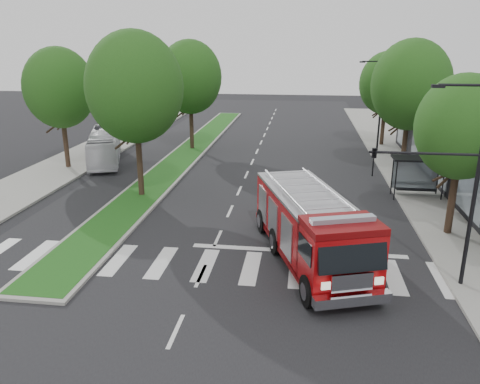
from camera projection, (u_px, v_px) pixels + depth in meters
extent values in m
plane|color=black|center=(218.00, 238.00, 23.37)|extent=(140.00, 140.00, 0.00)
cube|color=gray|center=(428.00, 188.00, 31.21)|extent=(5.00, 80.00, 0.15)
cube|color=gray|center=(49.00, 174.00, 34.63)|extent=(5.00, 80.00, 0.15)
cube|color=gray|center=(187.00, 154.00, 41.12)|extent=(3.00, 50.00, 0.14)
cube|color=#164C15|center=(187.00, 153.00, 41.09)|extent=(2.60, 49.50, 0.02)
cylinder|color=black|center=(396.00, 181.00, 28.74)|extent=(0.08, 0.08, 2.50)
cylinder|color=black|center=(443.00, 182.00, 28.39)|extent=(0.08, 0.08, 2.50)
cylinder|color=black|center=(392.00, 175.00, 29.88)|extent=(0.08, 0.08, 2.50)
cylinder|color=black|center=(438.00, 177.00, 29.52)|extent=(0.08, 0.08, 2.50)
cube|color=black|center=(419.00, 159.00, 28.74)|extent=(3.20, 1.60, 0.12)
cube|color=#8C99A5|center=(415.00, 175.00, 29.78)|extent=(2.80, 0.04, 1.80)
cube|color=black|center=(416.00, 190.00, 29.34)|extent=(2.40, 0.40, 0.08)
cylinder|color=black|center=(452.00, 200.00, 23.24)|extent=(0.36, 0.36, 3.74)
ellipsoid|color=#173E11|center=(462.00, 127.00, 22.13)|extent=(4.40, 4.40, 5.06)
cylinder|color=black|center=(404.00, 144.00, 34.47)|extent=(0.36, 0.36, 4.40)
ellipsoid|color=#173E11|center=(411.00, 85.00, 33.17)|extent=(5.60, 5.60, 6.44)
cylinder|color=black|center=(383.00, 125.00, 43.99)|extent=(0.36, 0.36, 3.96)
ellipsoid|color=#173E11|center=(387.00, 83.00, 42.82)|extent=(5.00, 5.00, 5.75)
cylinder|color=black|center=(140.00, 161.00, 29.10)|extent=(0.36, 0.36, 4.62)
ellipsoid|color=#173E11|center=(135.00, 87.00, 27.74)|extent=(5.80, 5.80, 6.67)
cylinder|color=black|center=(192.00, 126.00, 42.36)|extent=(0.36, 0.36, 4.40)
ellipsoid|color=#173E11|center=(190.00, 77.00, 41.06)|extent=(5.60, 5.60, 6.44)
cylinder|color=black|center=(66.00, 142.00, 35.85)|extent=(0.36, 0.36, 4.18)
ellipsoid|color=#173E11|center=(59.00, 88.00, 34.61)|extent=(5.20, 5.20, 5.98)
cylinder|color=black|center=(475.00, 191.00, 17.53)|extent=(0.16, 0.16, 8.00)
cylinder|color=black|center=(465.00, 85.00, 16.46)|extent=(1.80, 0.10, 0.10)
cube|color=black|center=(438.00, 86.00, 16.59)|extent=(0.45, 0.20, 0.12)
cylinder|color=black|center=(424.00, 153.00, 17.36)|extent=(4.00, 0.10, 0.10)
imported|color=black|center=(373.00, 162.00, 17.70)|extent=(0.18, 0.22, 1.10)
cylinder|color=black|center=(380.00, 109.00, 39.72)|extent=(0.16, 0.16, 8.00)
cylinder|color=black|center=(374.00, 61.00, 38.66)|extent=(1.80, 0.10, 0.10)
cube|color=black|center=(362.00, 62.00, 38.79)|extent=(0.45, 0.20, 0.12)
cube|color=#650507|center=(309.00, 248.00, 20.95)|extent=(5.56, 9.69, 0.28)
cube|color=#9C080B|center=(304.00, 217.00, 21.42)|extent=(4.86, 7.59, 2.21)
cube|color=#9C080B|center=(340.00, 257.00, 17.38)|extent=(3.25, 2.76, 2.32)
cube|color=#B2B2B7|center=(305.00, 193.00, 21.07)|extent=(4.86, 7.59, 0.13)
cylinder|color=#B2B2B7|center=(284.00, 189.00, 20.83)|extent=(2.20, 6.33, 0.11)
cylinder|color=#B2B2B7|center=(326.00, 187.00, 21.18)|extent=(2.20, 6.33, 0.11)
cube|color=silver|center=(352.00, 299.00, 16.51)|extent=(2.85, 1.28, 0.39)
cube|color=#8C99A5|center=(343.00, 220.00, 16.93)|extent=(2.43, 1.14, 0.20)
cylinder|color=black|center=(309.00, 291.00, 17.18)|extent=(0.75, 1.28, 1.22)
cylinder|color=black|center=(373.00, 285.00, 17.64)|extent=(0.75, 1.28, 1.22)
cylinder|color=black|center=(276.00, 241.00, 21.53)|extent=(0.75, 1.28, 1.22)
cylinder|color=black|center=(329.00, 237.00, 21.99)|extent=(0.75, 1.28, 1.22)
cylinder|color=black|center=(263.00, 221.00, 24.02)|extent=(0.75, 1.28, 1.22)
cylinder|color=black|center=(310.00, 217.00, 24.47)|extent=(0.75, 1.28, 1.22)
imported|color=silver|center=(105.00, 146.00, 38.22)|extent=(5.21, 9.48, 2.59)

